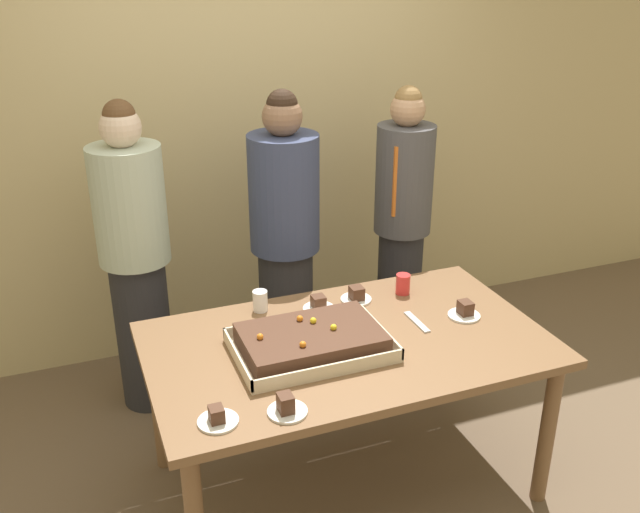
{
  "coord_description": "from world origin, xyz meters",
  "views": [
    {
      "loc": [
        -1.06,
        -2.41,
        2.32
      ],
      "look_at": [
        -0.07,
        0.15,
        1.12
      ],
      "focal_mm": 39.3,
      "sensor_mm": 36.0,
      "label": 1
    }
  ],
  "objects_px": {
    "plated_slice_far_right": "(286,407)",
    "drink_cup_middle": "(260,301)",
    "sheet_cake": "(311,341)",
    "drink_cup_nearest": "(403,284)",
    "person_green_shirt_behind": "(135,258)",
    "party_table": "(347,357)",
    "plated_slice_far_left": "(356,296)",
    "plated_slice_near_left": "(217,418)",
    "plated_slice_near_right": "(465,311)",
    "person_striped_tie_right": "(285,242)",
    "plated_slice_center_front": "(319,305)",
    "person_serving_front": "(402,224)",
    "cake_server_utensil": "(417,322)"
  },
  "relations": [
    {
      "from": "plated_slice_far_right",
      "to": "drink_cup_middle",
      "type": "height_order",
      "value": "drink_cup_middle"
    },
    {
      "from": "sheet_cake",
      "to": "drink_cup_nearest",
      "type": "height_order",
      "value": "sheet_cake"
    },
    {
      "from": "drink_cup_middle",
      "to": "person_green_shirt_behind",
      "type": "distance_m",
      "value": 0.78
    },
    {
      "from": "party_table",
      "to": "plated_slice_far_left",
      "type": "xyz_separation_m",
      "value": [
        0.19,
        0.34,
        0.11
      ]
    },
    {
      "from": "plated_slice_near_left",
      "to": "drink_cup_nearest",
      "type": "distance_m",
      "value": 1.29
    },
    {
      "from": "plated_slice_near_right",
      "to": "plated_slice_far_left",
      "type": "distance_m",
      "value": 0.52
    },
    {
      "from": "drink_cup_middle",
      "to": "person_striped_tie_right",
      "type": "relative_size",
      "value": 0.06
    },
    {
      "from": "drink_cup_middle",
      "to": "person_green_shirt_behind",
      "type": "bearing_deg",
      "value": 129.09
    },
    {
      "from": "plated_slice_center_front",
      "to": "person_striped_tie_right",
      "type": "xyz_separation_m",
      "value": [
        0.04,
        0.61,
        0.08
      ]
    },
    {
      "from": "party_table",
      "to": "plated_slice_near_left",
      "type": "xyz_separation_m",
      "value": [
        -0.66,
        -0.36,
        0.1
      ]
    },
    {
      "from": "plated_slice_far_right",
      "to": "person_striped_tie_right",
      "type": "height_order",
      "value": "person_striped_tie_right"
    },
    {
      "from": "party_table",
      "to": "person_serving_front",
      "type": "relative_size",
      "value": 1.04
    },
    {
      "from": "plated_slice_near_right",
      "to": "person_serving_front",
      "type": "bearing_deg",
      "value": 80.47
    },
    {
      "from": "plated_slice_far_left",
      "to": "person_striped_tie_right",
      "type": "bearing_deg",
      "value": 105.21
    },
    {
      "from": "person_serving_front",
      "to": "plated_slice_far_left",
      "type": "bearing_deg",
      "value": 1.27
    },
    {
      "from": "cake_server_utensil",
      "to": "plated_slice_far_left",
      "type": "bearing_deg",
      "value": 119.12
    },
    {
      "from": "drink_cup_nearest",
      "to": "person_green_shirt_behind",
      "type": "height_order",
      "value": "person_green_shirt_behind"
    },
    {
      "from": "plated_slice_center_front",
      "to": "cake_server_utensil",
      "type": "bearing_deg",
      "value": -37.54
    },
    {
      "from": "sheet_cake",
      "to": "plated_slice_near_left",
      "type": "relative_size",
      "value": 4.33
    },
    {
      "from": "drink_cup_nearest",
      "to": "person_serving_front",
      "type": "height_order",
      "value": "person_serving_front"
    },
    {
      "from": "drink_cup_middle",
      "to": "person_serving_front",
      "type": "bearing_deg",
      "value": 28.19
    },
    {
      "from": "plated_slice_far_left",
      "to": "plated_slice_far_right",
      "type": "relative_size",
      "value": 1.0
    },
    {
      "from": "sheet_cake",
      "to": "plated_slice_near_right",
      "type": "distance_m",
      "value": 0.77
    },
    {
      "from": "drink_cup_middle",
      "to": "person_striped_tie_right",
      "type": "distance_m",
      "value": 0.61
    },
    {
      "from": "sheet_cake",
      "to": "person_green_shirt_behind",
      "type": "xyz_separation_m",
      "value": [
        -0.58,
        1.03,
        0.05
      ]
    },
    {
      "from": "plated_slice_far_left",
      "to": "cake_server_utensil",
      "type": "distance_m",
      "value": 0.35
    },
    {
      "from": "plated_slice_far_left",
      "to": "drink_cup_nearest",
      "type": "bearing_deg",
      "value": -2.47
    },
    {
      "from": "plated_slice_near_right",
      "to": "plated_slice_near_left",
      "type": "bearing_deg",
      "value": -163.53
    },
    {
      "from": "party_table",
      "to": "person_serving_front",
      "type": "distance_m",
      "value": 1.23
    },
    {
      "from": "plated_slice_near_right",
      "to": "plated_slice_center_front",
      "type": "relative_size",
      "value": 1.0
    },
    {
      "from": "plated_slice_center_front",
      "to": "drink_cup_middle",
      "type": "distance_m",
      "value": 0.28
    },
    {
      "from": "plated_slice_far_right",
      "to": "person_striped_tie_right",
      "type": "bearing_deg",
      "value": 71.65
    },
    {
      "from": "plated_slice_near_left",
      "to": "person_green_shirt_behind",
      "type": "height_order",
      "value": "person_green_shirt_behind"
    },
    {
      "from": "plated_slice_near_left",
      "to": "person_green_shirt_behind",
      "type": "bearing_deg",
      "value": 94.14
    },
    {
      "from": "cake_server_utensil",
      "to": "person_green_shirt_behind",
      "type": "height_order",
      "value": "person_green_shirt_behind"
    },
    {
      "from": "party_table",
      "to": "drink_cup_middle",
      "type": "height_order",
      "value": "drink_cup_middle"
    },
    {
      "from": "person_striped_tie_right",
      "to": "person_green_shirt_behind",
      "type": "bearing_deg",
      "value": -83.31
    },
    {
      "from": "person_serving_front",
      "to": "party_table",
      "type": "bearing_deg",
      "value": 5.34
    },
    {
      "from": "person_striped_tie_right",
      "to": "drink_cup_nearest",
      "type": "bearing_deg",
      "value": 45.99
    },
    {
      "from": "plated_slice_center_front",
      "to": "drink_cup_nearest",
      "type": "xyz_separation_m",
      "value": [
        0.45,
        0.01,
        0.03
      ]
    },
    {
      "from": "plated_slice_far_left",
      "to": "person_green_shirt_behind",
      "type": "height_order",
      "value": "person_green_shirt_behind"
    },
    {
      "from": "party_table",
      "to": "cake_server_utensil",
      "type": "xyz_separation_m",
      "value": [
        0.36,
        0.03,
        0.09
      ]
    },
    {
      "from": "party_table",
      "to": "drink_cup_middle",
      "type": "bearing_deg",
      "value": 123.93
    },
    {
      "from": "drink_cup_nearest",
      "to": "cake_server_utensil",
      "type": "xyz_separation_m",
      "value": [
        -0.08,
        -0.29,
        -0.05
      ]
    },
    {
      "from": "sheet_cake",
      "to": "plated_slice_near_right",
      "type": "bearing_deg",
      "value": 2.54
    },
    {
      "from": "plated_slice_near_right",
      "to": "plated_slice_far_right",
      "type": "xyz_separation_m",
      "value": [
        -1.01,
        -0.41,
        0.0
      ]
    },
    {
      "from": "plated_slice_near_left",
      "to": "plated_slice_near_right",
      "type": "height_order",
      "value": "plated_slice_near_right"
    },
    {
      "from": "plated_slice_near_left",
      "to": "drink_cup_middle",
      "type": "xyz_separation_m",
      "value": [
        0.39,
        0.77,
        0.03
      ]
    },
    {
      "from": "plated_slice_far_right",
      "to": "plated_slice_center_front",
      "type": "height_order",
      "value": "plated_slice_far_right"
    },
    {
      "from": "plated_slice_near_left",
      "to": "drink_cup_middle",
      "type": "relative_size",
      "value": 1.5
    }
  ]
}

